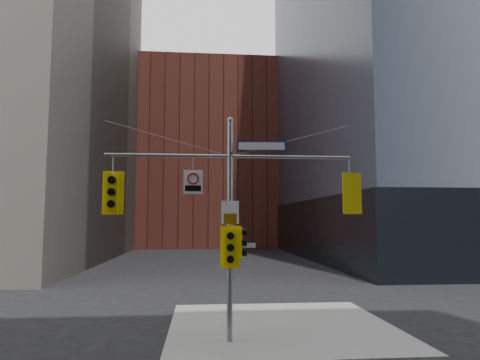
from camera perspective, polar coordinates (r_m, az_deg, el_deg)
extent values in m
cube|color=gray|center=(16.46, 5.48, -18.91)|extent=(8.00, 8.00, 0.15)
cube|color=black|center=(52.43, 28.49, -5.79)|extent=(36.40, 36.40, 6.00)
cube|color=maroon|center=(70.47, -4.34, 2.79)|extent=(26.00, 20.00, 28.00)
cylinder|color=gray|center=(13.77, -1.37, -6.74)|extent=(0.18, 0.18, 7.20)
sphere|color=gray|center=(14.16, -1.33, 7.99)|extent=(0.20, 0.20, 0.20)
cylinder|color=gray|center=(13.94, -9.59, 3.25)|extent=(4.00, 0.11, 0.11)
cylinder|color=gray|center=(14.20, 6.75, 3.05)|extent=(4.00, 0.11, 0.11)
cylinder|color=gray|center=(13.58, -1.25, 3.40)|extent=(0.10, 0.70, 0.10)
cylinder|color=gray|center=(14.03, -9.55, 5.47)|extent=(4.00, 0.02, 1.12)
cylinder|color=gray|center=(14.29, 6.72, 5.23)|extent=(4.00, 0.02, 1.12)
cube|color=yellow|center=(14.05, -16.66, -1.59)|extent=(0.38, 0.28, 1.12)
cube|color=yellow|center=(14.24, -16.55, -1.64)|extent=(0.66, 0.08, 1.39)
cylinder|color=black|center=(13.87, -16.74, 0.01)|extent=(0.25, 0.19, 0.23)
cylinder|color=black|center=(13.95, -16.69, -0.03)|extent=(0.20, 0.03, 0.20)
cylinder|color=black|center=(13.84, -16.78, -1.53)|extent=(0.25, 0.19, 0.23)
cylinder|color=black|center=(13.92, -16.73, -1.56)|extent=(0.20, 0.03, 0.20)
cylinder|color=black|center=(13.82, -16.83, -3.08)|extent=(0.25, 0.19, 0.23)
cylinder|color=#0CE559|center=(13.91, -16.78, -3.09)|extent=(0.20, 0.03, 0.20)
cube|color=yellow|center=(14.61, 14.42, -1.79)|extent=(0.37, 0.28, 1.09)
cube|color=yellow|center=(14.44, 14.72, -1.74)|extent=(0.64, 0.09, 1.35)
cylinder|color=black|center=(14.82, 14.06, -0.44)|extent=(0.24, 0.18, 0.23)
cylinder|color=black|center=(14.75, 14.19, -0.41)|extent=(0.20, 0.04, 0.20)
cylinder|color=black|center=(14.80, 14.09, -1.84)|extent=(0.24, 0.18, 0.23)
cylinder|color=black|center=(14.72, 14.22, -1.82)|extent=(0.20, 0.04, 0.20)
cylinder|color=black|center=(14.78, 14.12, -3.25)|extent=(0.24, 0.18, 0.23)
cylinder|color=black|center=(14.70, 14.25, -3.23)|extent=(0.20, 0.04, 0.20)
cube|color=yellow|center=(13.81, -0.20, -8.33)|extent=(0.28, 0.36, 1.00)
cylinder|color=black|center=(13.78, 0.60, -6.95)|extent=(0.19, 0.23, 0.21)
cylinder|color=black|center=(13.78, 0.28, -6.95)|extent=(0.05, 0.18, 0.18)
cylinder|color=black|center=(13.79, 0.60, -8.33)|extent=(0.19, 0.23, 0.21)
cylinder|color=black|center=(13.80, 0.28, -8.33)|extent=(0.05, 0.18, 0.18)
cylinder|color=black|center=(13.81, 0.60, -9.71)|extent=(0.19, 0.23, 0.21)
cylinder|color=black|center=(13.82, 0.28, -9.71)|extent=(0.05, 0.18, 0.18)
cube|color=yellow|center=(13.51, -1.29, -8.94)|extent=(0.36, 0.27, 1.08)
cube|color=yellow|center=(13.70, -1.29, -8.89)|extent=(0.64, 0.08, 1.33)
cylinder|color=black|center=(13.29, -1.29, -7.45)|extent=(0.24, 0.18, 0.23)
cylinder|color=black|center=(13.37, -1.29, -7.43)|extent=(0.20, 0.03, 0.19)
cylinder|color=black|center=(13.31, -1.29, -8.99)|extent=(0.24, 0.18, 0.23)
cylinder|color=black|center=(13.39, -1.29, -8.97)|extent=(0.20, 0.03, 0.19)
cylinder|color=black|center=(13.34, -1.30, -10.53)|extent=(0.24, 0.18, 0.23)
cylinder|color=black|center=(13.42, -1.30, -10.50)|extent=(0.20, 0.03, 0.19)
cube|color=navy|center=(14.09, 2.89, 4.53)|extent=(1.62, 0.15, 0.32)
cube|color=silver|center=(14.06, 2.90, 4.54)|extent=(1.52, 0.12, 0.24)
cube|color=silver|center=(13.78, -6.28, -0.26)|extent=(0.61, 0.05, 0.77)
torus|color=#B20A0A|center=(13.77, -6.27, 0.17)|extent=(0.38, 0.07, 0.38)
cube|color=black|center=(13.74, -6.29, -1.10)|extent=(0.51, 0.03, 0.18)
cube|color=silver|center=(13.65, -1.33, -4.33)|extent=(0.56, 0.06, 0.73)
cube|color=#D88C00|center=(13.63, -1.32, -5.19)|extent=(0.41, 0.03, 0.33)
cube|color=silver|center=(13.83, 0.51, -8.72)|extent=(0.76, 0.12, 0.15)
cube|color=#145926|center=(14.26, -1.49, -9.77)|extent=(0.06, 0.76, 0.15)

